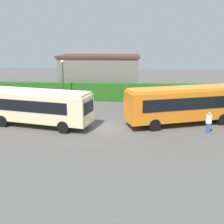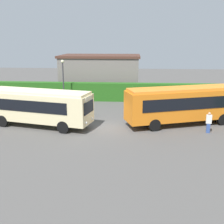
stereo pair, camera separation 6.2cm
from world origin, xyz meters
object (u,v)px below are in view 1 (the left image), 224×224
(bus_orange, at_px, (185,103))
(person_center, at_px, (209,122))
(bus_cream, at_px, (38,106))
(lamppost, at_px, (63,76))

(bus_orange, xyz_separation_m, person_center, (1.56, -2.14, -0.99))
(bus_cream, relative_size, bus_orange, 0.91)
(person_center, xyz_separation_m, lamppost, (-13.90, 9.22, 2.29))
(bus_orange, height_order, lamppost, lamppost)
(bus_cream, height_order, bus_orange, bus_orange)
(person_center, bearing_deg, bus_orange, 47.18)
(bus_cream, relative_size, lamppost, 1.89)
(bus_cream, relative_size, person_center, 5.65)
(bus_orange, relative_size, person_center, 6.21)
(bus_orange, xyz_separation_m, lamppost, (-12.34, 7.08, 1.30))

